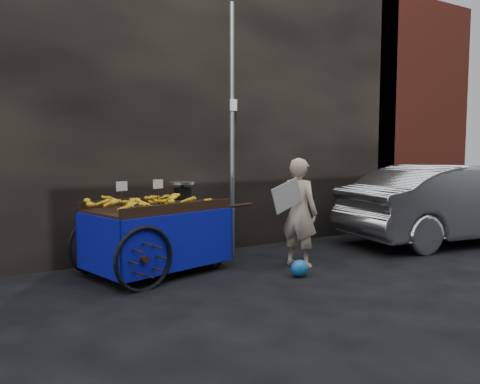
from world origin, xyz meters
TOP-DOWN VIEW (x-y plane):
  - ground at (0.00, 0.00)m, footprint 80.00×80.00m
  - building_wall at (0.39, 2.60)m, footprint 13.50×2.00m
  - street_pole at (0.30, 1.30)m, footprint 0.12×0.10m
  - banana_cart at (-1.26, 0.75)m, footprint 2.61×1.62m
  - vendor at (0.69, 0.05)m, footprint 0.90×0.67m
  - plastic_bag at (0.33, -0.43)m, footprint 0.25×0.20m
  - parked_car at (4.25, 0.01)m, footprint 4.50×2.13m

SIDE VIEW (x-z plane):
  - ground at x=0.00m, z-range 0.00..0.00m
  - plastic_bag at x=0.33m, z-range 0.00..0.23m
  - parked_car at x=4.25m, z-range 0.00..1.42m
  - vendor at x=0.69m, z-range 0.00..1.57m
  - banana_cart at x=-1.26m, z-range 0.15..1.47m
  - street_pole at x=0.30m, z-range 0.01..4.01m
  - building_wall at x=0.39m, z-range 0.00..5.00m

